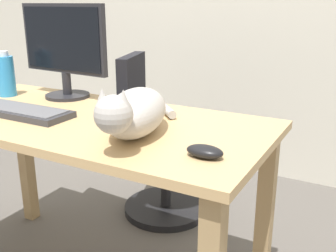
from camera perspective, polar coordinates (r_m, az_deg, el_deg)
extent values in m
cube|color=tan|center=(1.56, -12.23, 0.78)|extent=(1.44, 0.67, 0.03)
cube|color=tan|center=(2.31, -19.75, -4.33)|extent=(0.06, 0.06, 0.73)
cube|color=tan|center=(1.65, 13.67, -12.75)|extent=(0.06, 0.06, 0.73)
cylinder|color=black|center=(2.39, -0.30, -11.65)|extent=(0.48, 0.48, 0.04)
cylinder|color=black|center=(2.30, -0.31, -7.17)|extent=(0.06, 0.06, 0.45)
cylinder|color=black|center=(2.20, -0.32, -1.13)|extent=(0.44, 0.44, 0.06)
cube|color=black|center=(2.19, -5.16, 4.91)|extent=(0.16, 0.35, 0.40)
cylinder|color=#232328|center=(1.89, -14.20, 4.26)|extent=(0.20, 0.20, 0.01)
cylinder|color=#232328|center=(1.88, -14.33, 5.96)|extent=(0.04, 0.04, 0.10)
cube|color=#232328|center=(1.85, -14.80, 12.03)|extent=(0.48, 0.06, 0.30)
cube|color=black|center=(1.84, -15.13, 11.98)|extent=(0.45, 0.03, 0.27)
cube|color=#333338|center=(1.65, -20.45, 1.97)|extent=(0.44, 0.15, 0.02)
cube|color=slate|center=(1.65, -20.50, 2.44)|extent=(0.40, 0.12, 0.00)
ellipsoid|color=#B2ADA8|center=(1.31, -4.56, 2.01)|extent=(0.27, 0.40, 0.15)
sphere|color=#B2ADA8|center=(1.10, -7.83, 1.64)|extent=(0.11, 0.11, 0.11)
cone|color=#B2ADA8|center=(1.08, -6.42, 4.09)|extent=(0.04, 0.04, 0.04)
cone|color=#B2ADA8|center=(1.10, -9.43, 4.21)|extent=(0.04, 0.04, 0.04)
cylinder|color=#B2ADA8|center=(1.55, -0.32, 2.46)|extent=(0.15, 0.15, 0.03)
ellipsoid|color=black|center=(1.12, 5.31, -3.65)|extent=(0.11, 0.06, 0.04)
cylinder|color=#2D8CD1|center=(1.99, -22.23, 6.63)|extent=(0.08, 0.08, 0.18)
cylinder|color=silver|center=(1.98, -22.58, 9.57)|extent=(0.04, 0.04, 0.02)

